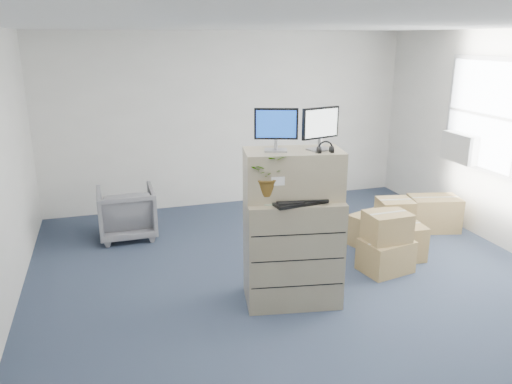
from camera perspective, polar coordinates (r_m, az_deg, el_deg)
ground at (r=5.50m, az=6.26°, el=-12.18°), size 7.00×7.00×0.00m
wall_back at (r=8.23m, az=-3.10°, el=8.20°), size 6.00×0.02×2.80m
ac_unit at (r=7.68m, az=22.45°, el=4.73°), size 0.24×0.60×0.40m
filing_cabinet_lower at (r=5.26m, az=4.18°, el=-6.65°), size 1.06×0.76×1.14m
filing_cabinet_upper at (r=5.04m, az=4.26°, el=2.08°), size 1.04×0.65×0.49m
monitor_left at (r=4.88m, az=2.31°, el=7.41°), size 0.41×0.23×0.42m
monitor_right at (r=4.96m, az=7.38°, el=7.46°), size 0.42×0.22×0.43m
headphones at (r=4.90m, az=7.93°, el=4.96°), size 0.15×0.04×0.15m
keyboard at (r=4.92m, az=5.12°, el=-1.09°), size 0.60×0.31×0.03m
mouse at (r=5.02m, az=8.35°, el=-0.77°), size 0.12×0.08×0.04m
water_bottle at (r=5.11m, az=5.08°, el=1.22°), size 0.09×0.09×0.31m
phone_dock at (r=5.09m, az=3.39°, el=-0.02°), size 0.07×0.06×0.14m
external_drive at (r=5.25m, az=7.14°, el=0.22°), size 0.23×0.19×0.06m
tissue_box at (r=5.20m, az=8.33°, el=0.96°), size 0.27×0.14×0.10m
potted_plant at (r=4.85m, az=1.30°, el=1.34°), size 0.37×0.41×0.40m
office_chair at (r=7.18m, az=-14.56°, el=-2.02°), size 0.76×0.72×0.78m
cardboard_boxes at (r=6.80m, az=16.06°, el=-4.20°), size 2.09×1.56×0.76m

